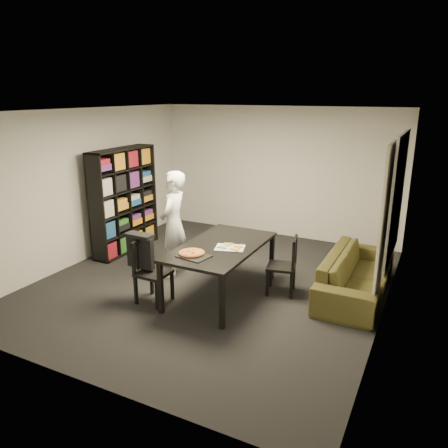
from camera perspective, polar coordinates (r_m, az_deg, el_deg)
The scene contains 16 objects.
room at distance 6.45m, azimuth -1.51°, elevation 2.95°, with size 5.01×5.51×2.61m.
window_pane at distance 6.28m, azimuth 21.73°, elevation 3.25°, with size 0.02×1.40×1.60m, color black.
window_frame at distance 6.28m, azimuth 21.68°, elevation 3.26°, with size 0.03×1.52×1.72m, color white.
curtain_left at distance 5.87m, azimuth 20.04°, elevation -1.00°, with size 0.03×0.70×2.25m, color beige.
curtain_right at distance 6.87m, azimuth 21.15°, elevation 1.39°, with size 0.03×0.70×2.25m, color beige.
bookshelf at distance 8.19m, azimuth -12.90°, elevation 3.01°, with size 0.35×1.50×1.90m, color black.
dining_table at distance 6.23m, azimuth -0.41°, elevation -3.37°, with size 1.02×1.83×0.76m.
chair_left at distance 6.21m, azimuth -9.88°, elevation -5.47°, with size 0.43×0.43×0.91m.
chair_right at distance 6.40m, azimuth 8.26°, elevation -4.91°, with size 0.48×0.48×0.87m.
draped_jacket at distance 6.20m, azimuth -10.89°, elevation -3.27°, with size 0.42×0.18×0.50m.
person at distance 6.93m, azimuth -6.61°, elevation -0.03°, with size 0.62×0.41×1.70m, color white.
baking_tray at distance 5.80m, azimuth -3.95°, elevation -4.20°, with size 0.40×0.32×0.01m, color black.
pepperoni_pizza at distance 5.86m, azimuth -4.24°, elevation -3.77°, with size 0.35×0.35×0.03m.
kitchen_towel at distance 6.09m, azimuth 0.77°, elevation -3.12°, with size 0.40×0.30×0.01m, color white.
pizza_slices at distance 6.11m, azimuth 0.97°, elevation -2.96°, with size 0.37×0.31×0.01m, color gold, non-canonical shape.
sofa at distance 6.69m, azimuth 16.90°, elevation -6.27°, with size 2.09×0.82×0.61m, color #3B3517.
Camera 1 is at (2.96, -5.52, 2.84)m, focal length 35.00 mm.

